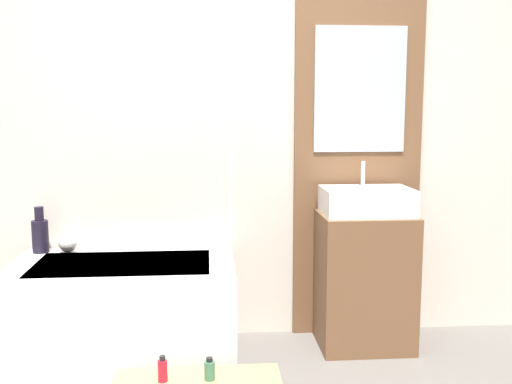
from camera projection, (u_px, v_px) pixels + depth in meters
wall_tiled_back at (231, 127)px, 3.64m from camera, size 4.20×0.06×2.60m
wall_wood_accent at (359, 124)px, 3.65m from camera, size 0.79×0.04×2.60m
bathtub at (124, 313)px, 3.31m from camera, size 1.22×0.77×0.58m
glass_shower_screen at (228, 166)px, 3.16m from camera, size 0.01×0.56×1.08m
vanity_cabinet at (365, 281)px, 3.55m from camera, size 0.54×0.43×0.80m
sink at (367, 201)px, 3.49m from camera, size 0.51×0.35×0.30m
vase_tall_dark at (40, 234)px, 3.50m from camera, size 0.10×0.10×0.27m
vase_round_light at (68, 243)px, 3.51m from camera, size 0.11×0.11×0.11m
bottle_soap_primary at (163, 370)px, 2.73m from camera, size 0.04×0.04×0.12m
bottle_soap_secondary at (210, 370)px, 2.74m from camera, size 0.05×0.05×0.11m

